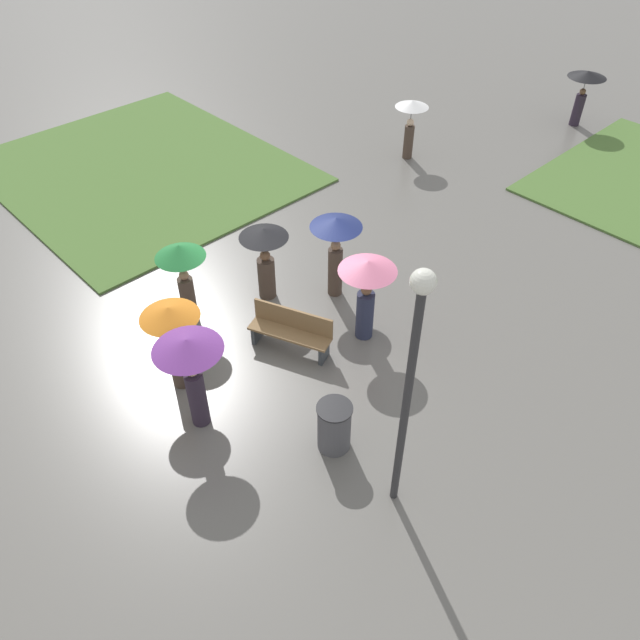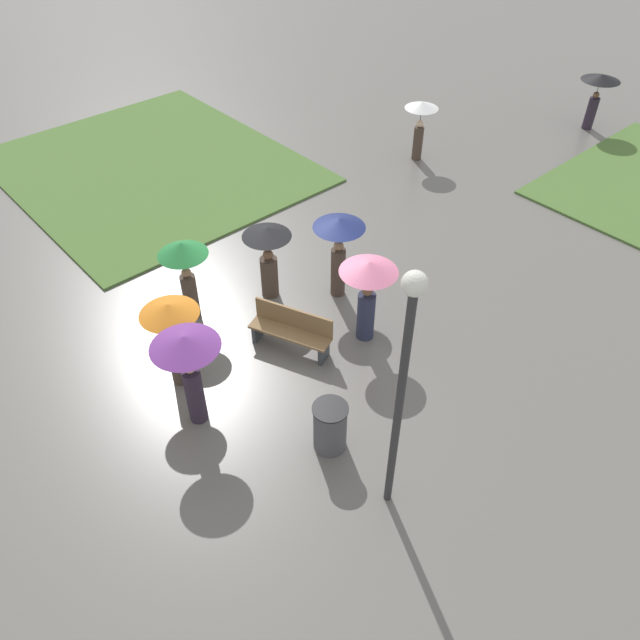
{
  "view_description": "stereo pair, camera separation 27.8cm",
  "coord_description": "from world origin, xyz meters",
  "px_view_note": "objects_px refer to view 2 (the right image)",
  "views": [
    {
      "loc": [
        7.59,
        -6.42,
        8.7
      ],
      "look_at": [
        1.23,
        -0.38,
        0.91
      ],
      "focal_mm": 35.0,
      "sensor_mm": 36.0,
      "label": 1
    },
    {
      "loc": [
        7.78,
        -6.21,
        8.7
      ],
      "look_at": [
        1.23,
        -0.38,
        0.91
      ],
      "focal_mm": 35.0,
      "sensor_mm": 36.0,
      "label": 2
    }
  ],
  "objects_px": {
    "crowd_person_orange": "(173,329)",
    "crowd_person_black": "(268,250)",
    "trash_bin": "(330,427)",
    "lamp_post": "(403,372)",
    "crowd_person_navy": "(339,239)",
    "park_bench": "(292,329)",
    "crowd_person_green": "(184,262)",
    "crowd_person_pink": "(368,284)",
    "crowd_person_purple": "(188,359)",
    "lone_walker_far_path": "(421,118)",
    "lone_walker_mid_plaza": "(598,88)"
  },
  "relations": [
    {
      "from": "crowd_person_green",
      "to": "lone_walker_far_path",
      "type": "xyz_separation_m",
      "value": [
        -1.61,
        8.84,
        -0.13
      ]
    },
    {
      "from": "crowd_person_green",
      "to": "crowd_person_navy",
      "type": "distance_m",
      "value": 3.16
    },
    {
      "from": "crowd_person_purple",
      "to": "lone_walker_far_path",
      "type": "distance_m",
      "value": 11.06
    },
    {
      "from": "crowd_person_green",
      "to": "crowd_person_navy",
      "type": "height_order",
      "value": "crowd_person_navy"
    },
    {
      "from": "park_bench",
      "to": "crowd_person_pink",
      "type": "xyz_separation_m",
      "value": [
        0.74,
        1.31,
        0.89
      ]
    },
    {
      "from": "trash_bin",
      "to": "crowd_person_navy",
      "type": "relative_size",
      "value": 0.5
    },
    {
      "from": "crowd_person_navy",
      "to": "crowd_person_pink",
      "type": "xyz_separation_m",
      "value": [
        1.38,
        -0.53,
        -0.07
      ]
    },
    {
      "from": "crowd_person_black",
      "to": "crowd_person_navy",
      "type": "distance_m",
      "value": 1.5
    },
    {
      "from": "lamp_post",
      "to": "crowd_person_navy",
      "type": "bearing_deg",
      "value": 145.89
    },
    {
      "from": "trash_bin",
      "to": "crowd_person_purple",
      "type": "height_order",
      "value": "crowd_person_purple"
    },
    {
      "from": "crowd_person_black",
      "to": "crowd_person_navy",
      "type": "bearing_deg",
      "value": -158.0
    },
    {
      "from": "trash_bin",
      "to": "crowd_person_green",
      "type": "bearing_deg",
      "value": 178.44
    },
    {
      "from": "crowd_person_purple",
      "to": "lone_walker_far_path",
      "type": "bearing_deg",
      "value": 4.68
    },
    {
      "from": "lone_walker_mid_plaza",
      "to": "lone_walker_far_path",
      "type": "bearing_deg",
      "value": 173.04
    },
    {
      "from": "trash_bin",
      "to": "lone_walker_mid_plaza",
      "type": "height_order",
      "value": "lone_walker_mid_plaza"
    },
    {
      "from": "trash_bin",
      "to": "crowd_person_pink",
      "type": "distance_m",
      "value": 2.98
    },
    {
      "from": "crowd_person_pink",
      "to": "park_bench",
      "type": "bearing_deg",
      "value": 17.76
    },
    {
      "from": "lamp_post",
      "to": "crowd_person_orange",
      "type": "bearing_deg",
      "value": -166.67
    },
    {
      "from": "crowd_person_green",
      "to": "lone_walker_mid_plaza",
      "type": "bearing_deg",
      "value": 52.41
    },
    {
      "from": "lone_walker_far_path",
      "to": "crowd_person_green",
      "type": "bearing_deg",
      "value": -57.75
    },
    {
      "from": "crowd_person_purple",
      "to": "crowd_person_navy",
      "type": "distance_m",
      "value": 4.36
    },
    {
      "from": "lamp_post",
      "to": "crowd_person_orange",
      "type": "xyz_separation_m",
      "value": [
        -4.36,
        -1.03,
        -1.6
      ]
    },
    {
      "from": "park_bench",
      "to": "crowd_person_black",
      "type": "xyz_separation_m",
      "value": [
        -1.59,
        0.71,
        0.72
      ]
    },
    {
      "from": "crowd_person_orange",
      "to": "crowd_person_black",
      "type": "bearing_deg",
      "value": 3.99
    },
    {
      "from": "lamp_post",
      "to": "crowd_person_purple",
      "type": "relative_size",
      "value": 2.26
    },
    {
      "from": "park_bench",
      "to": "lamp_post",
      "type": "bearing_deg",
      "value": -39.53
    },
    {
      "from": "trash_bin",
      "to": "crowd_person_black",
      "type": "xyz_separation_m",
      "value": [
        -3.89,
        1.78,
        0.7
      ]
    },
    {
      "from": "park_bench",
      "to": "crowd_person_black",
      "type": "distance_m",
      "value": 1.88
    },
    {
      "from": "crowd_person_orange",
      "to": "lone_walker_mid_plaza",
      "type": "distance_m",
      "value": 15.7
    },
    {
      "from": "park_bench",
      "to": "crowd_person_navy",
      "type": "xyz_separation_m",
      "value": [
        -0.64,
        1.84,
        0.96
      ]
    },
    {
      "from": "trash_bin",
      "to": "crowd_person_purple",
      "type": "xyz_separation_m",
      "value": [
        -1.99,
        -1.34,
        1.01
      ]
    },
    {
      "from": "park_bench",
      "to": "crowd_person_black",
      "type": "height_order",
      "value": "crowd_person_black"
    },
    {
      "from": "crowd_person_black",
      "to": "crowd_person_orange",
      "type": "distance_m",
      "value": 2.97
    },
    {
      "from": "trash_bin",
      "to": "crowd_person_orange",
      "type": "relative_size",
      "value": 0.52
    },
    {
      "from": "lamp_post",
      "to": "lone_walker_mid_plaza",
      "type": "xyz_separation_m",
      "value": [
        -5.15,
        14.64,
        -1.56
      ]
    },
    {
      "from": "park_bench",
      "to": "lone_walker_far_path",
      "type": "height_order",
      "value": "lone_walker_far_path"
    },
    {
      "from": "park_bench",
      "to": "crowd_person_green",
      "type": "xyz_separation_m",
      "value": [
        -2.11,
        -0.96,
        0.92
      ]
    },
    {
      "from": "park_bench",
      "to": "crowd_person_orange",
      "type": "distance_m",
      "value": 2.37
    },
    {
      "from": "crowd_person_navy",
      "to": "lone_walker_mid_plaza",
      "type": "height_order",
      "value": "crowd_person_navy"
    },
    {
      "from": "crowd_person_orange",
      "to": "crowd_person_green",
      "type": "bearing_deg",
      "value": 37.02
    },
    {
      "from": "crowd_person_green",
      "to": "crowd_person_pink",
      "type": "bearing_deg",
      "value": 3.28
    },
    {
      "from": "trash_bin",
      "to": "crowd_person_green",
      "type": "xyz_separation_m",
      "value": [
        -4.42,
        0.12,
        0.9
      ]
    },
    {
      "from": "trash_bin",
      "to": "lone_walker_far_path",
      "type": "relative_size",
      "value": 0.56
    },
    {
      "from": "lamp_post",
      "to": "lone_walker_far_path",
      "type": "distance_m",
      "value": 11.73
    },
    {
      "from": "crowd_person_navy",
      "to": "crowd_person_pink",
      "type": "bearing_deg",
      "value": 56.31
    },
    {
      "from": "crowd_person_black",
      "to": "crowd_person_orange",
      "type": "xyz_separation_m",
      "value": [
        0.9,
        -2.82,
        0.09
      ]
    },
    {
      "from": "crowd_person_green",
      "to": "crowd_person_pink",
      "type": "distance_m",
      "value": 3.64
    },
    {
      "from": "crowd_person_black",
      "to": "lone_walker_mid_plaza",
      "type": "bearing_deg",
      "value": -118.38
    },
    {
      "from": "lamp_post",
      "to": "crowd_person_green",
      "type": "bearing_deg",
      "value": 178.73
    },
    {
      "from": "crowd_person_pink",
      "to": "lone_walker_mid_plaza",
      "type": "xyz_separation_m",
      "value": [
        -2.22,
        12.25,
        -0.04
      ]
    }
  ]
}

